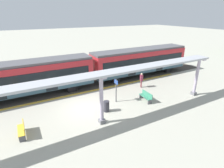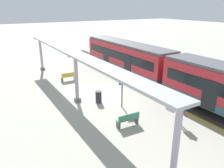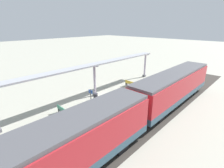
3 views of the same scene
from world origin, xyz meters
TOP-DOWN VIEW (x-y plane):
  - ground_plane at (0.00, 0.00)m, footprint 176.00×176.00m
  - tactile_edge_strip at (-3.06, 0.00)m, footprint 0.37×26.74m
  - trackbed at (-4.85, 0.00)m, footprint 3.20×38.74m
  - train_near_carriage at (-4.84, -4.20)m, footprint 2.65×13.12m
  - canopy_pillar_nearest at (2.80, -10.48)m, footprint 1.10×0.44m
  - canopy_pillar_second at (2.80, 0.23)m, footprint 1.10×0.44m
  - canopy_pillar_third at (2.80, 10.45)m, footprint 1.10×0.44m
  - canopy_beam at (2.80, -0.01)m, footprint 1.20×21.73m
  - bench_near_end at (1.56, -5.05)m, footprint 1.51×0.46m
  - bench_mid_platform at (1.53, 5.41)m, footprint 1.52×0.51m
  - trash_bin at (1.47, 1.30)m, footprint 0.48×0.48m
  - platform_info_sign at (0.33, 2.88)m, footprint 0.56×0.10m
  - passenger_waiting_near_edge at (-1.32, 7.03)m, footprint 0.52×0.36m

SIDE VIEW (x-z plane):
  - ground_plane at x=0.00m, z-range 0.00..0.00m
  - trackbed at x=-4.85m, z-range 0.00..0.01m
  - tactile_edge_strip at x=-3.06m, z-range 0.00..0.01m
  - bench_near_end at x=1.56m, z-range 0.01..0.87m
  - bench_mid_platform at x=1.53m, z-range 0.01..0.87m
  - trash_bin at x=1.47m, z-range 0.00..0.94m
  - passenger_waiting_near_edge at x=-1.32m, z-range 0.21..1.86m
  - platform_info_sign at x=0.33m, z-range 0.23..2.43m
  - train_near_carriage at x=-4.84m, z-range 0.09..3.57m
  - canopy_pillar_nearest at x=2.80m, z-range 0.03..3.78m
  - canopy_pillar_second at x=2.80m, z-range 0.03..3.78m
  - canopy_pillar_third at x=2.80m, z-range 0.03..3.78m
  - canopy_beam at x=2.80m, z-range 3.75..3.91m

